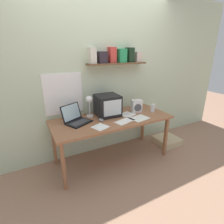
# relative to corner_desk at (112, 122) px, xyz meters

# --- Properties ---
(ground_plane) EXTENTS (12.00, 12.00, 0.00)m
(ground_plane) POSITION_rel_corner_desk_xyz_m (0.00, 0.00, -0.67)
(ground_plane) COLOR #A37A62
(back_wall) EXTENTS (5.60, 0.24, 2.60)m
(back_wall) POSITION_rel_corner_desk_xyz_m (0.00, 0.43, 0.64)
(back_wall) COLOR beige
(back_wall) RESTS_ON ground_plane
(corner_desk) EXTENTS (1.80, 0.74, 0.72)m
(corner_desk) POSITION_rel_corner_desk_xyz_m (0.00, 0.00, 0.00)
(corner_desk) COLOR #955E3E
(corner_desk) RESTS_ON ground_plane
(crt_monitor) EXTENTS (0.36, 0.36, 0.33)m
(crt_monitor) POSITION_rel_corner_desk_xyz_m (0.00, 0.15, 0.22)
(crt_monitor) COLOR black
(crt_monitor) RESTS_ON corner_desk
(laptop) EXTENTS (0.43, 0.42, 0.25)m
(laptop) POSITION_rel_corner_desk_xyz_m (-0.53, 0.11, 0.12)
(laptop) COLOR black
(laptop) RESTS_ON corner_desk
(desk_lamp) EXTENTS (0.13, 0.16, 0.34)m
(desk_lamp) POSITION_rel_corner_desk_xyz_m (-0.28, 0.19, 0.30)
(desk_lamp) COLOR white
(desk_lamp) RESTS_ON corner_desk
(juice_glass) EXTENTS (0.07, 0.07, 0.14)m
(juice_glass) POSITION_rel_corner_desk_xyz_m (0.73, -0.06, 0.12)
(juice_glass) COLOR white
(juice_glass) RESTS_ON corner_desk
(space_heater) EXTENTS (0.19, 0.15, 0.20)m
(space_heater) POSITION_rel_corner_desk_xyz_m (0.49, 0.07, 0.16)
(space_heater) COLOR white
(space_heater) RESTS_ON corner_desk
(computer_mouse) EXTENTS (0.07, 0.11, 0.03)m
(computer_mouse) POSITION_rel_corner_desk_xyz_m (-0.19, -0.02, 0.07)
(computer_mouse) COLOR gray
(computer_mouse) RESTS_ON corner_desk
(open_notebook) EXTENTS (0.28, 0.27, 0.00)m
(open_notebook) POSITION_rel_corner_desk_xyz_m (0.29, 0.02, 0.06)
(open_notebook) COLOR white
(open_notebook) RESTS_ON corner_desk
(printed_handout) EXTENTS (0.25, 0.24, 0.00)m
(printed_handout) POSITION_rel_corner_desk_xyz_m (-0.29, -0.21, 0.06)
(printed_handout) COLOR white
(printed_handout) RESTS_ON corner_desk
(loose_paper_near_monitor) EXTENTS (0.31, 0.26, 0.00)m
(loose_paper_near_monitor) POSITION_rel_corner_desk_xyz_m (0.37, -0.20, 0.06)
(loose_paper_near_monitor) COLOR white
(loose_paper_near_monitor) RESTS_ON corner_desk
(loose_paper_near_laptop) EXTENTS (0.33, 0.23, 0.00)m
(loose_paper_near_laptop) POSITION_rel_corner_desk_xyz_m (0.11, -0.19, 0.06)
(loose_paper_near_laptop) COLOR white
(loose_paper_near_laptop) RESTS_ON corner_desk
(floor_cushion) EXTENTS (0.42, 0.42, 0.12)m
(floor_cushion) POSITION_rel_corner_desk_xyz_m (1.16, -0.04, -0.61)
(floor_cushion) COLOR #C9B58C
(floor_cushion) RESTS_ON ground_plane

